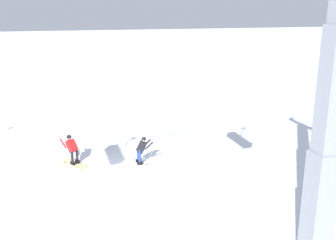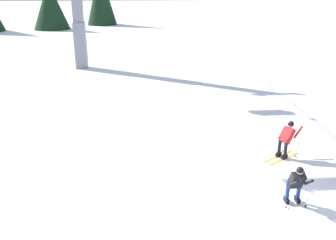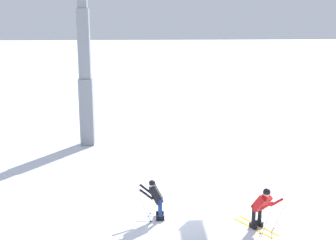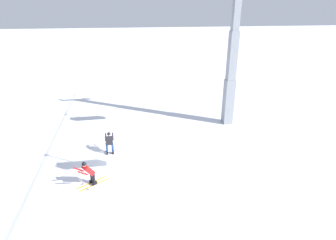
{
  "view_description": "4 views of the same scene",
  "coord_description": "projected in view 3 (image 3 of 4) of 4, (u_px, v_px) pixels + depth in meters",
  "views": [
    {
      "loc": [
        3.2,
        18.01,
        7.76
      ],
      "look_at": [
        -1.4,
        2.18,
        3.06
      ],
      "focal_mm": 42.04,
      "sensor_mm": 36.0,
      "label": 1
    },
    {
      "loc": [
        -10.68,
        4.22,
        6.78
      ],
      "look_at": [
        -1.26,
        3.46,
        3.22
      ],
      "focal_mm": 39.68,
      "sensor_mm": 36.0,
      "label": 2
    },
    {
      "loc": [
        -1.21,
        -14.8,
        6.83
      ],
      "look_at": [
        -0.23,
        1.84,
        2.96
      ],
      "focal_mm": 46.84,
      "sensor_mm": 36.0,
      "label": 3
    },
    {
      "loc": [
        15.41,
        0.34,
        8.85
      ],
      "look_at": [
        -0.93,
        3.28,
        2.0
      ],
      "focal_mm": 28.92,
      "sensor_mm": 36.0,
      "label": 4
    }
  ],
  "objects": [
    {
      "name": "skier_carving_main",
      "position": [
        156.0,
        197.0,
        15.16
      ],
      "size": [
        1.71,
        0.71,
        1.55
      ],
      "color": "white",
      "rests_on": "ground_plane"
    },
    {
      "name": "lift_tower_near",
      "position": [
        85.0,
        57.0,
        23.29
      ],
      "size": [
        0.74,
        2.93,
        11.57
      ],
      "color": "gray",
      "rests_on": "ground_plane"
    },
    {
      "name": "skier_distant_uphill",
      "position": [
        262.0,
        205.0,
        14.34
      ],
      "size": [
        1.41,
        1.8,
        1.66
      ],
      "color": "yellow",
      "rests_on": "ground_plane"
    },
    {
      "name": "ground_plane",
      "position": [
        177.0,
        210.0,
        16.01
      ],
      "size": [
        260.0,
        260.0,
        0.0
      ],
      "primitive_type": "plane",
      "color": "white"
    }
  ]
}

